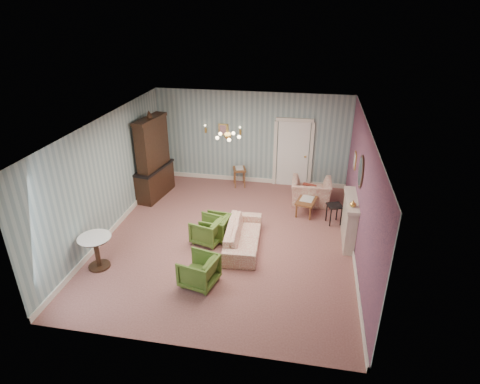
% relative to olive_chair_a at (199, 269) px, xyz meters
% --- Properties ---
extents(floor, '(7.00, 7.00, 0.00)m').
position_rel_olive_chair_a_xyz_m(floor, '(0.25, 1.82, -0.36)').
color(floor, '#955F56').
rests_on(floor, ground).
extents(ceiling, '(7.00, 7.00, 0.00)m').
position_rel_olive_chair_a_xyz_m(ceiling, '(0.25, 1.82, 2.54)').
color(ceiling, white).
rests_on(ceiling, ground).
extents(wall_back, '(6.00, 0.00, 6.00)m').
position_rel_olive_chair_a_xyz_m(wall_back, '(0.25, 5.32, 1.09)').
color(wall_back, gray).
rests_on(wall_back, ground).
extents(wall_front, '(6.00, 0.00, 6.00)m').
position_rel_olive_chair_a_xyz_m(wall_front, '(0.25, -1.68, 1.09)').
color(wall_front, gray).
rests_on(wall_front, ground).
extents(wall_left, '(0.00, 7.00, 7.00)m').
position_rel_olive_chair_a_xyz_m(wall_left, '(-2.75, 1.82, 1.09)').
color(wall_left, gray).
rests_on(wall_left, ground).
extents(wall_right, '(0.00, 7.00, 7.00)m').
position_rel_olive_chair_a_xyz_m(wall_right, '(3.25, 1.82, 1.09)').
color(wall_right, gray).
rests_on(wall_right, ground).
extents(wall_right_floral, '(0.00, 7.00, 7.00)m').
position_rel_olive_chair_a_xyz_m(wall_right_floral, '(3.24, 1.82, 1.09)').
color(wall_right_floral, '#BD5E6C').
rests_on(wall_right_floral, ground).
extents(door, '(1.12, 0.12, 2.16)m').
position_rel_olive_chair_a_xyz_m(door, '(1.55, 5.28, 0.72)').
color(door, white).
rests_on(door, floor).
extents(olive_chair_a, '(0.79, 0.82, 0.71)m').
position_rel_olive_chair_a_xyz_m(olive_chair_a, '(0.00, 0.00, 0.00)').
color(olive_chair_a, '#4B6C25').
rests_on(olive_chair_a, floor).
extents(olive_chair_b, '(0.78, 0.81, 0.69)m').
position_rel_olive_chair_a_xyz_m(olive_chair_b, '(-0.23, 1.59, -0.01)').
color(olive_chair_b, '#4B6C25').
rests_on(olive_chair_b, floor).
extents(olive_chair_c, '(0.67, 0.71, 0.66)m').
position_rel_olive_chair_a_xyz_m(olive_chair_c, '(-0.09, 1.80, -0.03)').
color(olive_chair_c, '#4B6C25').
rests_on(olive_chair_c, floor).
extents(sofa_chintz, '(0.68, 1.96, 0.75)m').
position_rel_olive_chair_a_xyz_m(sofa_chintz, '(0.65, 1.56, 0.02)').
color(sofa_chintz, '#A84D43').
rests_on(sofa_chintz, floor).
extents(wingback_chair, '(1.12, 0.73, 0.97)m').
position_rel_olive_chair_a_xyz_m(wingback_chair, '(2.18, 4.11, 0.13)').
color(wingback_chair, '#A84D43').
rests_on(wingback_chair, floor).
extents(dresser, '(0.75, 1.59, 2.54)m').
position_rel_olive_chair_a_xyz_m(dresser, '(-2.40, 3.79, 0.92)').
color(dresser, black).
rests_on(dresser, floor).
extents(fireplace, '(0.30, 1.40, 1.16)m').
position_rel_olive_chair_a_xyz_m(fireplace, '(3.11, 2.22, 0.22)').
color(fireplace, beige).
rests_on(fireplace, floor).
extents(mantel_vase, '(0.15, 0.15, 0.15)m').
position_rel_olive_chair_a_xyz_m(mantel_vase, '(3.09, 1.82, 0.88)').
color(mantel_vase, gold).
rests_on(mantel_vase, fireplace).
extents(oval_mirror, '(0.04, 0.76, 0.84)m').
position_rel_olive_chair_a_xyz_m(oval_mirror, '(3.21, 2.22, 1.49)').
color(oval_mirror, white).
rests_on(oval_mirror, wall_right).
extents(framed_print, '(0.04, 0.34, 0.42)m').
position_rel_olive_chair_a_xyz_m(framed_print, '(3.22, 3.57, 1.24)').
color(framed_print, gold).
rests_on(framed_print, wall_right).
extents(coffee_table, '(0.65, 0.93, 0.43)m').
position_rel_olive_chair_a_xyz_m(coffee_table, '(2.08, 3.50, -0.14)').
color(coffee_table, brown).
rests_on(coffee_table, floor).
extents(side_table_black, '(0.46, 0.46, 0.54)m').
position_rel_olive_chair_a_xyz_m(side_table_black, '(2.80, 3.04, -0.08)').
color(side_table_black, black).
rests_on(side_table_black, floor).
extents(pedestal_table, '(0.88, 0.88, 0.77)m').
position_rel_olive_chair_a_xyz_m(pedestal_table, '(-2.34, 0.16, 0.03)').
color(pedestal_table, black).
rests_on(pedestal_table, floor).
extents(nesting_table, '(0.50, 0.57, 0.63)m').
position_rel_olive_chair_a_xyz_m(nesting_table, '(-0.07, 4.94, -0.04)').
color(nesting_table, brown).
rests_on(nesting_table, floor).
extents(gilt_mirror_back, '(0.28, 0.06, 0.36)m').
position_rel_olive_chair_a_xyz_m(gilt_mirror_back, '(-0.65, 5.28, 1.34)').
color(gilt_mirror_back, gold).
rests_on(gilt_mirror_back, wall_back).
extents(sconce_left, '(0.16, 0.12, 0.30)m').
position_rel_olive_chair_a_xyz_m(sconce_left, '(-1.20, 5.26, 1.34)').
color(sconce_left, gold).
rests_on(sconce_left, wall_back).
extents(sconce_right, '(0.16, 0.12, 0.30)m').
position_rel_olive_chair_a_xyz_m(sconce_right, '(-0.10, 5.26, 1.34)').
color(sconce_right, gold).
rests_on(sconce_right, wall_back).
extents(chandelier, '(0.56, 0.56, 0.36)m').
position_rel_olive_chair_a_xyz_m(chandelier, '(0.25, 1.82, 2.27)').
color(chandelier, gold).
rests_on(chandelier, ceiling).
extents(burgundy_cushion, '(0.41, 0.28, 0.39)m').
position_rel_olive_chair_a_xyz_m(burgundy_cushion, '(2.13, 3.96, 0.12)').
color(burgundy_cushion, maroon).
rests_on(burgundy_cushion, wingback_chair).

